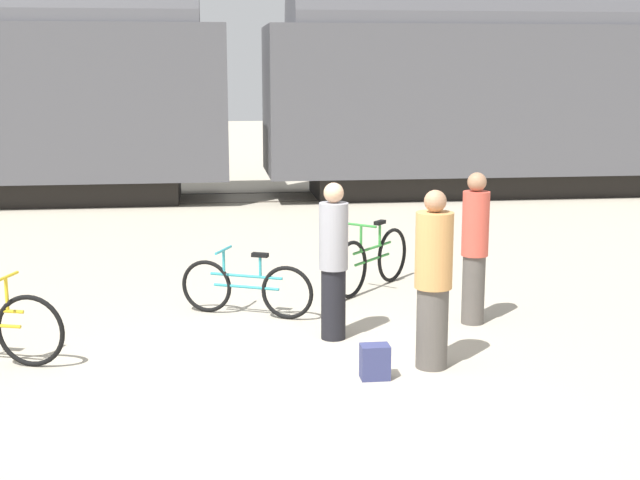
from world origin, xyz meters
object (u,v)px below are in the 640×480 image
object	(u,v)px
bicycle_teal	(246,288)
backpack	(375,362)
person_in_grey	(333,261)
freight_train	(246,76)
bicycle_green	(372,261)
person_in_red	(475,248)
person_in_tan	(433,280)

from	to	relation	value
bicycle_teal	backpack	xyz separation A→B (m)	(1.14, -2.37, -0.18)
person_in_grey	freight_train	bearing A→B (deg)	-95.59
bicycle_teal	backpack	size ratio (longest dim) A/B	4.62
bicycle_green	backpack	distance (m)	3.50
person_in_red	bicycle_green	bearing A→B (deg)	-157.36
bicycle_teal	backpack	bearing A→B (deg)	-64.42
bicycle_green	backpack	bearing A→B (deg)	-100.05
bicycle_green	person_in_tan	xyz separation A→B (m)	(0.02, -3.19, 0.50)
person_in_red	person_in_tan	size ratio (longest dim) A/B	0.99
person_in_grey	person_in_tan	bearing A→B (deg)	120.20
freight_train	person_in_red	world-z (taller)	freight_train
person_in_tan	backpack	size ratio (longest dim) A/B	5.30
person_in_grey	bicycle_green	bearing A→B (deg)	-119.41
person_in_red	person_in_tan	distance (m)	1.70
freight_train	bicycle_green	world-z (taller)	freight_train
freight_train	backpack	world-z (taller)	freight_train
person_in_tan	person_in_grey	bearing A→B (deg)	-11.66
freight_train	person_in_red	size ratio (longest dim) A/B	15.76
person_in_red	backpack	xyz separation A→B (m)	(-1.49, -1.72, -0.74)
freight_train	person_in_red	bearing A→B (deg)	-78.26
person_in_red	backpack	distance (m)	2.39
bicycle_green	person_in_tan	bearing A→B (deg)	-89.70
freight_train	bicycle_teal	distance (m)	10.04
bicycle_green	person_in_grey	bearing A→B (deg)	-111.43
freight_train	person_in_grey	xyz separation A→B (m)	(0.45, -10.79, -1.85)
freight_train	person_in_tan	world-z (taller)	freight_train
bicycle_teal	bicycle_green	bearing A→B (deg)	31.48
bicycle_teal	person_in_red	xyz separation A→B (m)	(2.63, -0.66, 0.56)
person_in_tan	backpack	bearing A→B (deg)	62.26
bicycle_teal	person_in_grey	distance (m)	1.49
backpack	person_in_grey	bearing A→B (deg)	99.37
person_in_red	backpack	bearing A→B (deg)	-45.47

